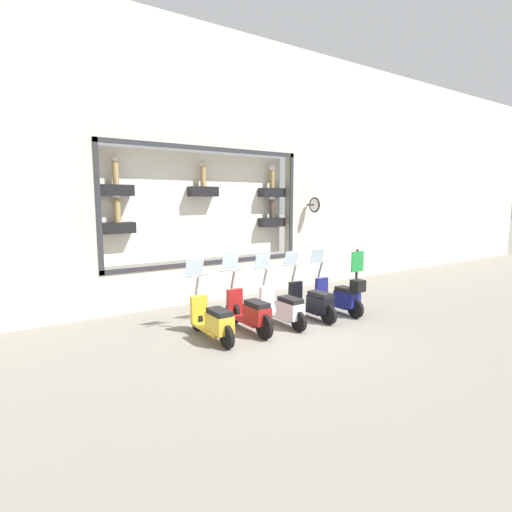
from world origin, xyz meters
TOP-DOWN VIEW (x-y plane):
  - ground_plane at (0.00, 0.00)m, footprint 120.00×120.00m
  - building_facade at (3.60, -0.00)m, footprint 1.17×36.00m
  - scooter_navy_0 at (0.35, -2.14)m, footprint 1.79×0.61m
  - scooter_black_1 at (0.41, -1.23)m, footprint 1.79×0.60m
  - scooter_white_2 at (0.41, -0.32)m, footprint 1.79×0.60m
  - scooter_red_3 at (0.42, 0.59)m, footprint 1.81×0.60m
  - scooter_yellow_4 at (0.41, 1.50)m, footprint 1.79×0.60m
  - shop_sign_post at (0.56, -2.94)m, footprint 0.36×0.45m

SIDE VIEW (x-z plane):
  - ground_plane at x=0.00m, z-range 0.00..0.00m
  - scooter_white_2 at x=0.41m, z-range -0.38..1.20m
  - scooter_black_1 at x=0.41m, z-range -0.37..1.21m
  - scooter_yellow_4 at x=0.41m, z-range -0.38..1.23m
  - scooter_red_3 at x=0.42m, z-range -0.41..1.31m
  - scooter_navy_0 at x=0.35m, z-range -0.33..1.25m
  - shop_sign_post at x=0.56m, z-range 0.06..1.63m
  - building_facade at x=3.60m, z-range 0.07..7.61m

